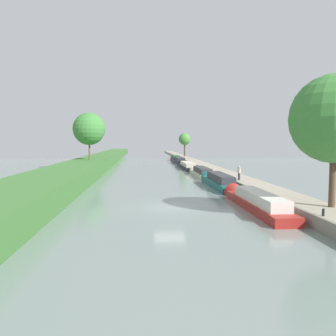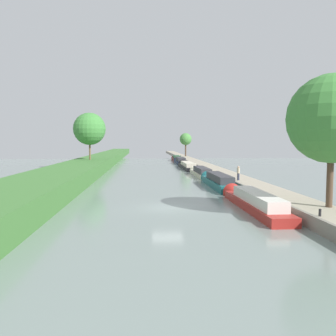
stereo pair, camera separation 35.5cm
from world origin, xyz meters
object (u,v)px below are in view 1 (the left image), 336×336
object	(u,v)px
person_walking	(239,173)
mooring_bollard_far	(180,156)
narrowboat_maroon	(175,159)
narrowboat_navy	(179,161)
narrowboat_cream	(201,172)
mooring_bollard_near	(323,212)
narrowboat_teal	(218,181)
narrowboat_red	(255,201)
narrowboat_black	(187,166)

from	to	relation	value
person_walking	mooring_bollard_far	xyz separation A→B (m)	(-0.32, 60.35, -0.65)
narrowboat_maroon	person_walking	distance (m)	55.54
narrowboat_navy	person_walking	world-z (taller)	person_walking
narrowboat_navy	narrowboat_maroon	distance (m)	11.94
narrowboat_cream	mooring_bollard_near	size ratio (longest dim) A/B	28.00
narrowboat_cream	narrowboat_teal	bearing A→B (deg)	-90.64
narrowboat_teal	narrowboat_red	bearing A→B (deg)	-90.04
mooring_bollard_near	person_walking	bearing A→B (deg)	89.06
mooring_bollard_far	narrowboat_black	bearing A→B (deg)	-93.75
narrowboat_maroon	mooring_bollard_near	size ratio (longest dim) A/B	25.34
narrowboat_teal	person_walking	xyz separation A→B (m)	(2.24, -1.13, 1.07)
narrowboat_cream	narrowboat_black	distance (m)	15.30
narrowboat_teal	narrowboat_black	world-z (taller)	narrowboat_teal
narrowboat_teal	mooring_bollard_near	world-z (taller)	narrowboat_teal
narrowboat_cream	narrowboat_black	bearing A→B (deg)	90.97
narrowboat_black	narrowboat_maroon	xyz separation A→B (m)	(0.30, 26.22, 0.08)
person_walking	narrowboat_navy	bearing A→B (deg)	92.96
narrowboat_teal	narrowboat_navy	bearing A→B (deg)	90.02
narrowboat_red	narrowboat_black	size ratio (longest dim) A/B	0.85
narrowboat_navy	mooring_bollard_near	distance (m)	62.94
narrowboat_red	narrowboat_maroon	size ratio (longest dim) A/B	1.16
narrowboat_navy	mooring_bollard_near	xyz separation A→B (m)	(1.93, -62.91, 0.46)
narrowboat_maroon	narrowboat_navy	bearing A→B (deg)	-90.97
mooring_bollard_far	narrowboat_red	bearing A→B (deg)	-91.52
narrowboat_cream	mooring_bollard_far	bearing A→B (deg)	87.81
narrowboat_black	narrowboat_red	bearing A→B (deg)	-89.85
narrowboat_cream	person_walking	size ratio (longest dim) A/B	7.59
narrowboat_teal	narrowboat_cream	bearing A→B (deg)	89.36
narrowboat_red	narrowboat_teal	xyz separation A→B (m)	(0.01, 13.53, 0.07)
narrowboat_cream	narrowboat_navy	distance (m)	29.57
narrowboat_black	mooring_bollard_far	size ratio (longest dim) A/B	34.70
narrowboat_black	narrowboat_navy	bearing A→B (deg)	89.59
mooring_bollard_near	mooring_bollard_far	bearing A→B (deg)	90.00
narrowboat_red	mooring_bollard_near	bearing A→B (deg)	-74.51
narrowboat_teal	narrowboat_navy	xyz separation A→B (m)	(-0.01, 42.42, -0.04)
narrowboat_cream	narrowboat_navy	world-z (taller)	narrowboat_navy
narrowboat_teal	mooring_bollard_far	xyz separation A→B (m)	(1.92, 59.22, 0.42)
narrowboat_red	mooring_bollard_far	xyz separation A→B (m)	(1.93, 72.75, 0.49)
narrowboat_maroon	narrowboat_cream	bearing A→B (deg)	-90.06
person_walking	mooring_bollard_far	distance (m)	60.36
narrowboat_maroon	person_walking	size ratio (longest dim) A/B	6.87
mooring_bollard_near	narrowboat_navy	bearing A→B (deg)	91.76
narrowboat_red	narrowboat_navy	xyz separation A→B (m)	(-0.01, 55.95, 0.02)
narrowboat_navy	narrowboat_maroon	bearing A→B (deg)	89.03
narrowboat_cream	mooring_bollard_near	xyz separation A→B (m)	(1.78, -33.34, 0.52)
narrowboat_cream	narrowboat_maroon	distance (m)	41.52
narrowboat_black	narrowboat_navy	world-z (taller)	narrowboat_navy
narrowboat_maroon	narrowboat_red	bearing A→B (deg)	-90.17
narrowboat_cream	mooring_bollard_far	world-z (taller)	narrowboat_cream
narrowboat_maroon	mooring_bollard_far	size ratio (longest dim) A/B	25.34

